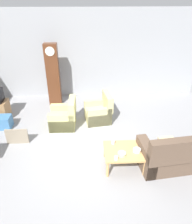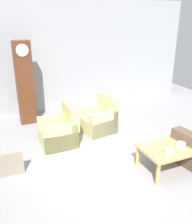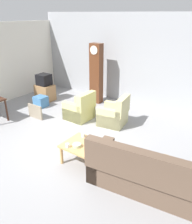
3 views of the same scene
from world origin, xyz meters
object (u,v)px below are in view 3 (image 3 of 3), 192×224
tv_stand_cabinet (45,93)px  cup_white_porcelain (68,146)px  coffee_table_wood (85,147)px  bowl_white_stacked (93,148)px  storage_box_blue (41,101)px  bowl_shallow_green (77,145)px  grandfather_clock (96,74)px  cup_blue_rimmed (83,135)px  armchair_olive_far (114,115)px  framed_picture_leaning (35,112)px  tv_crt (44,80)px  couch_floral (143,174)px  armchair_olive_near (80,110)px

tv_stand_cabinet → cup_white_porcelain: tv_stand_cabinet is taller
coffee_table_wood → bowl_white_stacked: bearing=-11.3°
storage_box_blue → bowl_shallow_green: 3.88m
grandfather_clock → cup_blue_rimmed: 3.60m
armchair_olive_far → coffee_table_wood: armchair_olive_far is taller
storage_box_blue → bowl_white_stacked: 4.14m
coffee_table_wood → framed_picture_leaning: (-2.80, 0.98, -0.18)m
tv_crt → bowl_shallow_green: tv_crt is taller
coffee_table_wood → cup_blue_rimmed: cup_blue_rimmed is taller
couch_floral → cup_blue_rimmed: bearing=169.8°
storage_box_blue → framed_picture_leaning: bearing=-52.1°
cup_white_porcelain → couch_floral: bearing=8.7°
tv_crt → cup_white_porcelain: 4.44m
storage_box_blue → cup_white_porcelain: 3.82m
armchair_olive_near → cup_blue_rimmed: bearing=-49.0°
couch_floral → armchair_olive_far: (-1.90, 2.11, -0.05)m
coffee_table_wood → grandfather_clock: grandfather_clock is taller
tv_crt → framed_picture_leaning: size_ratio=0.80×
cup_blue_rimmed → couch_floral: bearing=-10.2°
tv_stand_cabinet → tv_crt: 0.52m
storage_box_blue → cup_white_porcelain: (3.19, -2.09, 0.33)m
coffee_table_wood → tv_stand_cabinet: tv_stand_cabinet is taller
storage_box_blue → tv_crt: bearing=122.3°
framed_picture_leaning → cup_blue_rimmed: (2.56, -0.73, 0.29)m
coffee_table_wood → storage_box_blue: 3.87m
couch_floral → cup_blue_rimmed: couch_floral is taller
grandfather_clock → framed_picture_leaning: bearing=-108.2°
bowl_white_stacked → couch_floral: bearing=0.4°
grandfather_clock → cup_blue_rimmed: (1.78, -3.08, -0.58)m
armchair_olive_far → storage_box_blue: bearing=-174.6°
bowl_shallow_green → couch_floral: bearing=4.4°
tv_crt → bowl_shallow_green: size_ratio=2.50×
tv_stand_cabinet → bowl_white_stacked: bearing=-30.7°
couch_floral → cup_white_porcelain: bearing=-171.3°
armchair_olive_far → storage_box_blue: armchair_olive_far is taller
armchair_olive_near → storage_box_blue: size_ratio=2.09×
grandfather_clock → couch_floral: bearing=-44.4°
armchair_olive_far → cup_blue_rimmed: (0.23, -1.82, 0.22)m
armchair_olive_far → armchair_olive_near: bearing=-165.4°
couch_floral → grandfather_clock: size_ratio=1.00×
couch_floral → coffee_table_wood: (-1.42, 0.05, 0.05)m
armchair_olive_far → grandfather_clock: grandfather_clock is taller
tv_stand_cabinet → framed_picture_leaning: tv_stand_cabinet is taller
tv_stand_cabinet → bowl_shallow_green: size_ratio=3.54×
couch_floral → cup_white_porcelain: (-1.67, -0.26, 0.17)m
grandfather_clock → storage_box_blue: 2.27m
bowl_shallow_green → grandfather_clock: bearing=118.9°
armchair_olive_far → bowl_white_stacked: size_ratio=5.21×
grandfather_clock → cup_white_porcelain: bearing=-63.8°
cup_blue_rimmed → bowl_shallow_green: 0.44m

